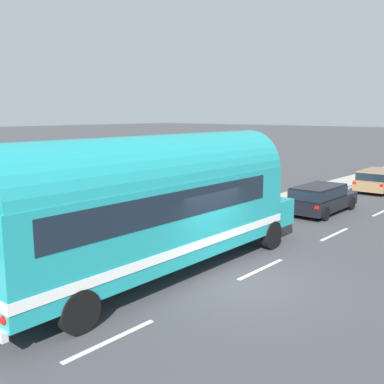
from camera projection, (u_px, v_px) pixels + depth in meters
ground_plane at (234, 282)px, 12.70m from camera, size 300.00×300.00×0.00m
lane_markings at (332, 203)px, 23.99m from camera, size 4.12×80.00×0.01m
sidewalk_slab at (270, 204)px, 23.31m from camera, size 1.93×90.00×0.15m
painted_bus at (144, 202)px, 12.43m from camera, size 2.74×12.64×4.12m
car_lead at (320, 197)px, 21.33m from camera, size 1.93×4.51×1.37m
car_second at (379, 179)px, 27.25m from camera, size 2.00×4.42×1.37m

